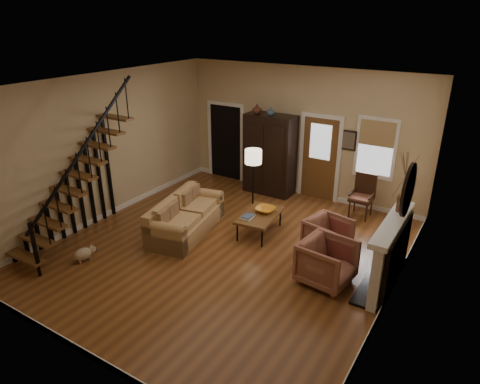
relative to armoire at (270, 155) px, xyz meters
The scene contains 15 objects.
room 1.49m from the armoire, 78.37° to the right, with size 7.00×7.33×3.30m.
staircase 4.94m from the armoire, 115.05° to the right, with size 0.94×2.80×3.20m, color brown, non-canonical shape.
fireplace 4.67m from the armoire, 34.69° to the right, with size 0.33×1.95×2.30m.
armoire is the anchor object (origin of this frame).
vase_a 1.23m from the armoire, 164.05° to the right, with size 0.24×0.24×0.25m, color #4C2619.
vase_b 1.16m from the armoire, 63.43° to the right, with size 0.20×0.20×0.21m, color #334C60.
sofa 3.10m from the armoire, 97.96° to the right, with size 0.90×2.09×0.78m, color tan, non-canonical shape.
coffee_table 2.51m from the armoire, 66.56° to the right, with size 0.71×1.21×0.46m, color brown, non-canonical shape.
bowl 2.32m from the armoire, 63.88° to the right, with size 0.41×0.41×0.10m, color orange.
books 2.67m from the armoire, 71.60° to the right, with size 0.22×0.30×0.06m, color beige, non-canonical shape.
armchair_left 4.30m from the armoire, 47.74° to the right, with size 0.86×0.89×0.81m, color brown.
armchair_right 3.35m from the armoire, 40.70° to the right, with size 0.77×0.80×0.72m, color brown.
floor_lamp 1.64m from the armoire, 75.19° to the right, with size 0.38×0.38×1.66m, color black, non-canonical shape.
side_chair 2.61m from the armoire, ahead, with size 0.54×0.54×1.02m, color #311C0F, non-canonical shape.
dog 5.25m from the armoire, 105.51° to the right, with size 0.23×0.39×0.29m, color tan, non-canonical shape.
Camera 1 is at (4.28, -6.29, 4.47)m, focal length 32.00 mm.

